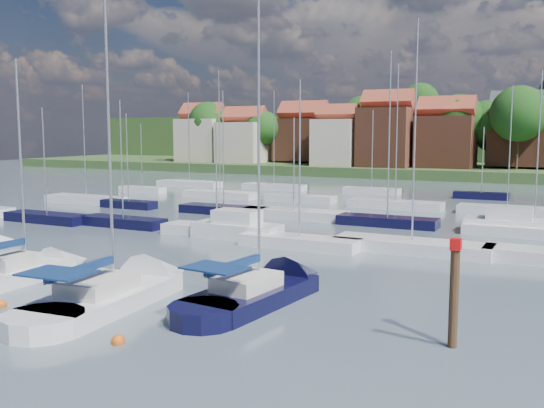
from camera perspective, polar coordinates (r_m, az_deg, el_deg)
The scene contains 10 objects.
ground at distance 63.67m, azimuth 9.93°, elevation -0.75°, with size 260.00×260.00×0.00m, color #4B5B65.
sailboat_left at distance 37.48m, azimuth -21.53°, elevation -5.88°, with size 2.75×9.73×13.26m.
sailboat_centre at distance 31.60m, azimuth -13.33°, elevation -7.94°, with size 4.40×13.26×17.64m.
sailboat_navy at distance 30.89m, azimuth -0.21°, elevation -8.08°, with size 4.45×12.20×16.51m.
timber_piling at distance 24.74m, azimuth 16.69°, elevation -10.16°, with size 0.40×0.40×6.52m.
buoy_c at distance 32.00m, azimuth -24.10°, elevation -8.82°, with size 0.51×0.51×0.51m, color #D85914.
buoy_d at distance 25.22m, azimuth -14.27°, elevation -12.62°, with size 0.54×0.54×0.54m, color #D85914.
buoy_e at distance 31.86m, azimuth -1.93°, elevation -8.28°, with size 0.47×0.47×0.47m, color beige.
marina_field at distance 58.47m, azimuth 10.36°, elevation -1.01°, with size 79.62×41.41×15.93m.
far_shore_town at distance 154.02m, azimuth 20.80°, elevation 5.03°, with size 212.46×90.00×22.27m.
Camera 1 is at (18.04, -20.49, 8.32)m, focal length 40.00 mm.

